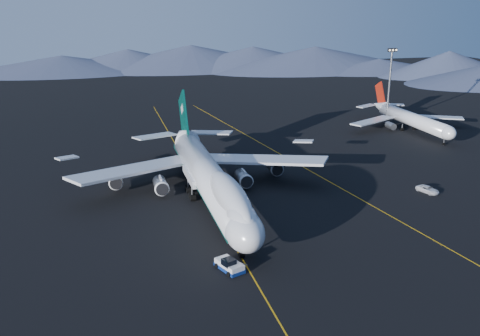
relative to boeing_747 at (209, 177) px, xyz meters
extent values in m
plane|color=black|center=(0.00, -0.03, -5.81)|extent=(500.00, 500.00, 0.00)
cube|color=orange|center=(0.00, -0.03, -5.80)|extent=(0.25, 220.00, 0.01)
cube|color=orange|center=(30.00, 9.97, -5.80)|extent=(28.08, 198.09, 0.01)
cone|color=#404862|center=(-40.81, 231.40, 0.19)|extent=(100.00, 100.00, 12.00)
cone|color=#404862|center=(36.76, 232.07, 0.19)|extent=(100.00, 100.00, 12.00)
cone|color=#404862|center=(110.33, 207.46, 0.19)|extent=(100.00, 100.00, 12.00)
cone|color=#404862|center=(171.87, 160.24, 0.19)|extent=(100.00, 100.00, 12.00)
cylinder|color=silver|center=(0.00, -0.03, -0.21)|extent=(6.50, 56.00, 6.50)
ellipsoid|color=silver|center=(0.00, -28.03, -0.21)|extent=(6.50, 10.40, 6.50)
ellipsoid|color=silver|center=(0.00, -18.53, 2.29)|extent=(5.13, 25.16, 5.85)
cube|color=black|center=(0.00, -30.03, 0.99)|extent=(3.60, 1.61, 1.29)
cone|color=silver|center=(0.00, 32.97, 0.59)|extent=(6.50, 12.00, 6.50)
cube|color=#043C34|center=(0.00, 0.97, -1.11)|extent=(6.24, 60.00, 1.10)
cube|color=silver|center=(0.00, 5.47, -1.31)|extent=(7.50, 13.00, 1.60)
cube|color=silver|center=(-14.50, 11.47, -0.61)|extent=(30.62, 23.28, 2.83)
cube|color=silver|center=(14.50, 11.47, -0.61)|extent=(30.62, 23.28, 2.83)
cylinder|color=slate|center=(-9.50, 7.47, -3.41)|extent=(2.90, 5.50, 2.90)
cylinder|color=slate|center=(-19.00, 13.97, -3.41)|extent=(2.90, 5.50, 2.90)
cylinder|color=slate|center=(9.50, 7.47, -3.41)|extent=(2.90, 5.50, 2.90)
cylinder|color=slate|center=(19.00, 13.97, -3.41)|extent=(2.90, 5.50, 2.90)
cube|color=#043C34|center=(0.00, 31.97, 5.59)|extent=(0.55, 14.11, 15.94)
cube|color=silver|center=(-7.50, 34.47, 0.99)|extent=(12.39, 9.47, 0.98)
cube|color=silver|center=(7.50, 34.47, 0.99)|extent=(12.39, 9.47, 0.98)
cylinder|color=black|center=(0.00, -26.53, -5.26)|extent=(0.90, 1.10, 1.10)
cube|color=silver|center=(-3.00, -30.04, -4.95)|extent=(4.20, 5.63, 1.26)
cube|color=navy|center=(-3.00, -30.04, -5.41)|extent=(4.39, 5.89, 0.57)
cube|color=black|center=(-3.00, -30.04, -4.03)|extent=(2.38, 2.38, 1.03)
cylinder|color=silver|center=(77.31, 45.33, -1.71)|extent=(4.33, 36.49, 4.33)
ellipsoid|color=silver|center=(77.31, 27.08, -1.71)|extent=(4.33, 6.07, 4.33)
cone|color=silver|center=(77.31, 66.99, -1.25)|extent=(4.33, 7.98, 4.33)
cube|color=silver|center=(65.91, 51.03, -2.62)|extent=(19.15, 12.93, 0.40)
cube|color=silver|center=(88.71, 51.03, -2.62)|extent=(19.15, 12.93, 0.40)
cylinder|color=slate|center=(71.04, 48.18, -3.99)|extent=(2.17, 3.99, 2.17)
cylinder|color=slate|center=(83.58, 48.18, -3.99)|extent=(2.17, 3.99, 2.17)
cube|color=#9A1C0E|center=(77.31, 67.56, 3.08)|extent=(0.40, 7.77, 9.19)
imported|color=silver|center=(48.83, -6.56, -5.07)|extent=(3.95, 5.83, 1.48)
cylinder|color=black|center=(75.50, 58.70, -5.61)|extent=(2.40, 2.40, 0.40)
cylinder|color=slate|center=(75.50, 58.70, 6.68)|extent=(0.70, 0.70, 24.99)
cube|color=black|center=(75.50, 58.70, 19.48)|extent=(3.20, 0.80, 1.20)
camera|label=1|loc=(-21.23, -104.99, 35.94)|focal=40.00mm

